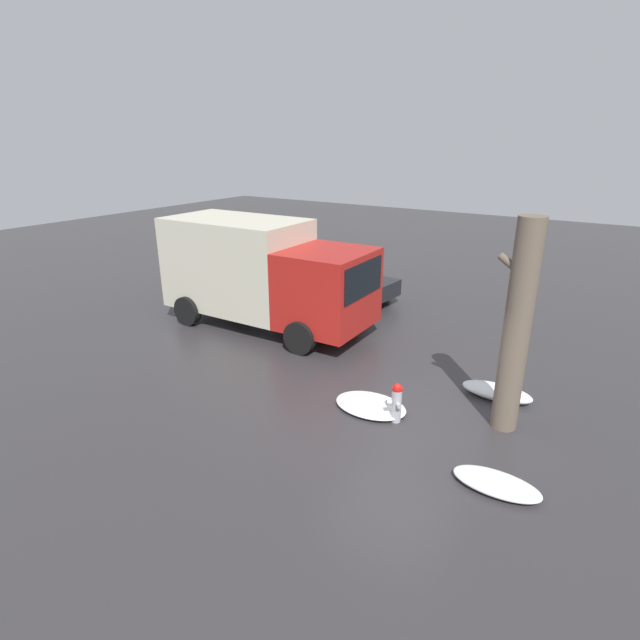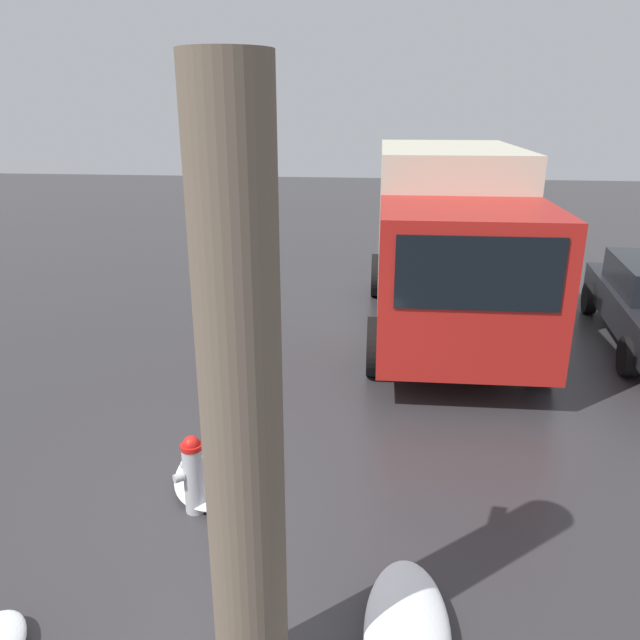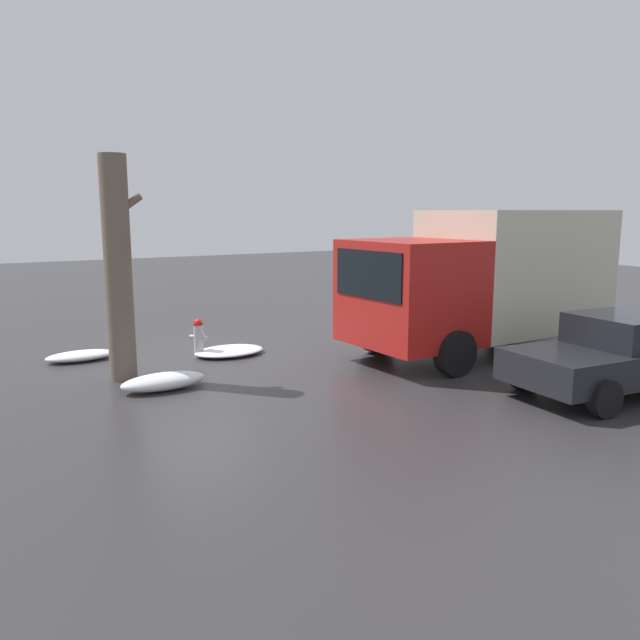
# 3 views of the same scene
# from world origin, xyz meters

# --- Properties ---
(ground_plane) EXTENTS (60.00, 60.00, 0.00)m
(ground_plane) POSITION_xyz_m (0.00, 0.00, 0.00)
(ground_plane) COLOR #333033
(fire_hydrant) EXTENTS (0.36, 0.36, 0.85)m
(fire_hydrant) POSITION_xyz_m (0.00, 0.00, 0.44)
(fire_hydrant) COLOR #B7B7BC
(fire_hydrant) RESTS_ON ground_plane
(tree_trunk) EXTENTS (0.76, 0.50, 4.17)m
(tree_trunk) POSITION_xyz_m (-1.89, -1.00, 2.10)
(tree_trunk) COLOR #6B5B4C
(tree_trunk) RESTS_ON ground_plane
(delivery_truck) EXTENTS (6.45, 2.79, 3.17)m
(delivery_truck) POSITION_xyz_m (5.74, -2.91, 1.70)
(delivery_truck) COLOR red
(delivery_truck) RESTS_ON ground_plane
(snow_pile_by_hydrant) EXTENTS (1.57, 1.09, 0.17)m
(snow_pile_by_hydrant) POSITION_xyz_m (0.65, -0.16, 0.08)
(snow_pile_by_hydrant) COLOR white
(snow_pile_by_hydrant) RESTS_ON ground_plane
(snow_pile_curbside) EXTENTS (1.52, 0.66, 0.30)m
(snow_pile_curbside) POSITION_xyz_m (-1.47, -2.09, 0.15)
(snow_pile_curbside) COLOR white
(snow_pile_curbside) RESTS_ON ground_plane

